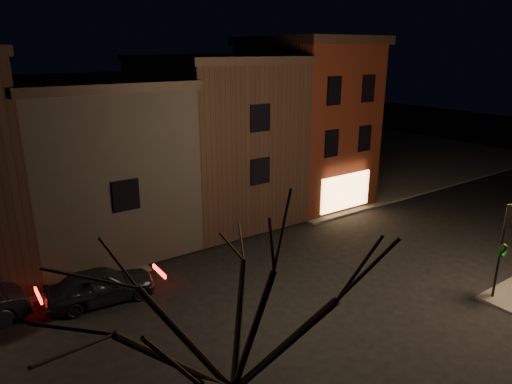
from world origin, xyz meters
TOP-DOWN VIEW (x-y plane):
  - ground at (0.00, 0.00)m, footprint 120.00×120.00m
  - sidewalk_far_right at (20.00, 20.00)m, footprint 30.00×30.00m
  - corner_building at (8.00, 9.47)m, footprint 6.50×8.50m
  - row_building_a at (1.50, 10.50)m, footprint 7.30×10.30m
  - row_building_b at (-5.75, 10.50)m, footprint 7.80×10.30m
  - traffic_signal at (5.60, -5.51)m, footprint 0.58×0.38m
  - bare_tree_left at (-8.00, -7.00)m, footprint 5.60×5.60m
  - parked_car_a at (-7.71, 3.65)m, footprint 4.40×2.13m

SIDE VIEW (x-z plane):
  - ground at x=0.00m, z-range 0.00..0.00m
  - sidewalk_far_right at x=20.00m, z-range 0.00..0.12m
  - parked_car_a at x=-7.71m, z-range 0.00..1.45m
  - traffic_signal at x=5.60m, z-range 0.78..4.83m
  - row_building_b at x=-5.75m, z-range 0.13..8.53m
  - row_building_a at x=1.50m, z-range 0.13..9.53m
  - corner_building at x=8.00m, z-range 0.15..10.65m
  - bare_tree_left at x=-8.00m, z-range 1.68..9.18m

